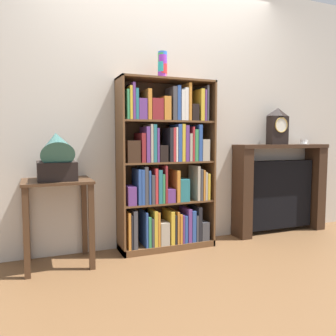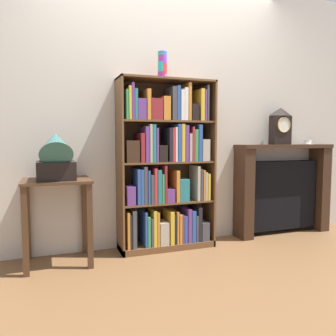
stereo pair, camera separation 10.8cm
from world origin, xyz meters
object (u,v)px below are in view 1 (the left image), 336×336
side_table_left (57,202)px  teacup_with_saucer (303,142)px  fireplace_mantel (279,189)px  cup_stack (162,65)px  mantel_clock (278,126)px  gramophone (57,157)px  bookshelf (166,171)px

side_table_left → teacup_with_saucer: (2.66, 0.11, 0.48)m
fireplace_mantel → cup_stack: bearing=-177.9°
mantel_clock → fireplace_mantel: bearing=20.3°
cup_stack → gramophone: 1.25m
side_table_left → gramophone: size_ratio=1.49×
bookshelf → mantel_clock: bearing=1.3°
gramophone → teacup_with_saucer: bearing=3.5°
side_table_left → gramophone: bearing=-90.0°
cup_stack → fireplace_mantel: cup_stack is taller
mantel_clock → teacup_with_saucer: size_ratio=3.08×
gramophone → teacup_with_saucer: 2.66m
side_table_left → gramophone: (0.00, -0.05, 0.37)m
fireplace_mantel → mantel_clock: bearing=-159.7°
fireplace_mantel → bookshelf: bearing=-177.8°
teacup_with_saucer → side_table_left: bearing=-177.7°
fireplace_mantel → teacup_with_saucer: teacup_with_saucer is taller
side_table_left → fireplace_mantel: bearing=3.1°
cup_stack → teacup_with_saucer: (1.71, 0.03, -0.70)m
side_table_left → cup_stack: bearing=4.7°
teacup_with_saucer → gramophone: bearing=-176.5°
mantel_clock → teacup_with_saucer: bearing=0.4°
side_table_left → bookshelf: bearing=4.3°
side_table_left → fireplace_mantel: fireplace_mantel is taller
gramophone → fireplace_mantel: size_ratio=0.43×
fireplace_mantel → mantel_clock: 0.70m
side_table_left → teacup_with_saucer: 2.70m
bookshelf → fireplace_mantel: 1.39m
mantel_clock → bookshelf: bearing=-178.7°
gramophone → bookshelf: bearing=7.4°
gramophone → teacup_with_saucer: gramophone is taller
bookshelf → side_table_left: 1.01m
cup_stack → fireplace_mantel: 1.86m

